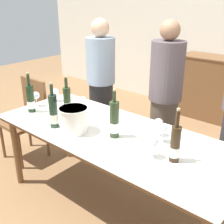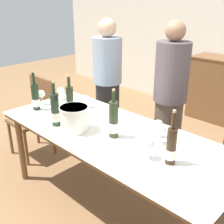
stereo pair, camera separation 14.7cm
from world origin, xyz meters
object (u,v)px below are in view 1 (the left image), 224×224
(sideboard_cabinet, at_px, (217,89))
(wine_glass_3, at_px, (36,96))
(wine_bottle_2, at_px, (53,112))
(wine_glass_2, at_px, (152,143))
(ice_bucket, at_px, (74,119))
(wine_glass_0, at_px, (162,130))
(wine_glass_5, at_px, (159,124))
(person_guest_left, at_px, (165,102))
(wine_bottle_4, at_px, (67,104))
(wine_glass_4, at_px, (83,100))
(wine_glass_1, at_px, (55,93))
(person_host, at_px, (101,89))
(wine_bottle_3, at_px, (114,121))
(wine_bottle_0, at_px, (175,145))
(wine_bottle_1, at_px, (31,99))
(chair_left_end, at_px, (28,114))
(dining_table, at_px, (112,139))

(sideboard_cabinet, relative_size, wine_glass_3, 7.63)
(wine_bottle_2, relative_size, wine_glass_3, 2.57)
(wine_glass_2, distance_m, wine_glass_3, 1.43)
(ice_bucket, relative_size, wine_glass_0, 1.60)
(wine_glass_0, bearing_deg, wine_glass_3, -173.17)
(wine_glass_2, bearing_deg, wine_glass_3, 177.07)
(wine_glass_5, distance_m, person_guest_left, 0.68)
(wine_bottle_4, relative_size, wine_glass_4, 3.20)
(wine_glass_1, bearing_deg, wine_glass_4, 5.92)
(ice_bucket, distance_m, wine_glass_0, 0.72)
(person_host, bearing_deg, wine_glass_4, -65.51)
(wine_bottle_3, bearing_deg, person_host, 137.55)
(sideboard_cabinet, relative_size, wine_bottle_2, 2.97)
(wine_bottle_0, distance_m, wine_bottle_1, 1.49)
(chair_left_end, xyz_separation_m, person_host, (0.56, 0.65, 0.26))
(ice_bucket, xyz_separation_m, wine_glass_5, (0.57, 0.38, -0.01))
(wine_bottle_0, height_order, person_host, person_host)
(dining_table, relative_size, wine_glass_2, 13.13)
(dining_table, relative_size, wine_glass_3, 13.81)
(wine_glass_4, height_order, person_guest_left, person_guest_left)
(ice_bucket, xyz_separation_m, wine_glass_3, (-0.72, 0.15, -0.00))
(ice_bucket, relative_size, wine_bottle_0, 0.63)
(wine_bottle_3, height_order, person_host, person_host)
(dining_table, distance_m, wine_glass_3, 0.98)
(wine_bottle_4, height_order, wine_glass_0, wine_bottle_4)
(wine_bottle_1, bearing_deg, wine_bottle_4, 14.57)
(wine_bottle_4, bearing_deg, wine_glass_5, 17.60)
(wine_bottle_1, xyz_separation_m, wine_bottle_3, (0.95, 0.11, 0.01))
(wine_bottle_0, relative_size, wine_glass_4, 3.04)
(wine_bottle_2, bearing_deg, wine_bottle_0, 9.88)
(wine_glass_0, xyz_separation_m, wine_glass_1, (-1.34, 0.06, -0.01))
(wine_bottle_1, xyz_separation_m, wine_bottle_4, (0.41, 0.11, 0.02))
(wine_glass_4, bearing_deg, wine_glass_1, -174.08)
(wine_glass_1, bearing_deg, wine_bottle_2, -40.15)
(wine_glass_4, relative_size, person_guest_left, 0.08)
(wine_bottle_1, distance_m, wine_bottle_2, 0.45)
(sideboard_cabinet, height_order, wine_glass_2, sideboard_cabinet)
(wine_glass_3, bearing_deg, wine_bottle_2, -20.54)
(dining_table, bearing_deg, wine_glass_5, 31.90)
(dining_table, relative_size, wine_bottle_0, 5.52)
(chair_left_end, bearing_deg, sideboard_cabinet, 62.79)
(person_host, bearing_deg, dining_table, -42.89)
(wine_glass_2, xyz_separation_m, wine_glass_5, (-0.14, 0.31, -0.01))
(dining_table, height_order, person_guest_left, person_guest_left)
(dining_table, bearing_deg, wine_glass_0, 16.86)
(person_host, bearing_deg, chair_left_end, -130.49)
(wine_glass_0, xyz_separation_m, wine_glass_4, (-0.96, 0.10, -0.02))
(wine_bottle_4, xyz_separation_m, wine_glass_2, (0.93, -0.06, -0.03))
(wine_bottle_1, distance_m, wine_glass_5, 1.25)
(dining_table, bearing_deg, sideboard_cabinet, 91.74)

